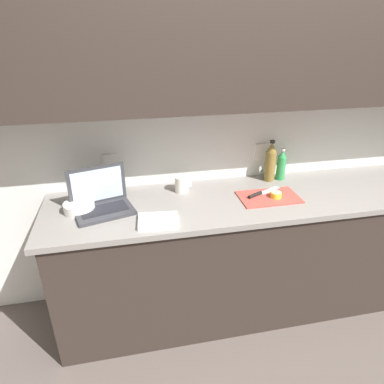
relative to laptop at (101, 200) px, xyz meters
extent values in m
plane|color=#564C47|center=(0.90, -0.03, -0.94)|extent=(12.00, 12.00, 0.00)
cube|color=white|center=(0.90, 0.32, 0.36)|extent=(5.20, 0.06, 2.60)
cube|color=white|center=(0.06, 0.29, 0.12)|extent=(0.09, 0.01, 0.12)
cube|color=white|center=(1.11, 0.29, 0.12)|extent=(0.09, 0.01, 0.12)
cube|color=#332823|center=(0.90, 0.13, 0.83)|extent=(4.42, 0.32, 0.70)
cube|color=#332823|center=(0.90, -0.03, -0.52)|extent=(2.45, 0.60, 0.85)
cube|color=gray|center=(0.90, -0.03, -0.08)|extent=(2.53, 0.64, 0.03)
cube|color=#9EA3A8|center=(1.86, 0.00, -0.14)|extent=(0.48, 0.42, 0.16)
cube|color=#333338|center=(0.01, -0.04, -0.05)|extent=(0.38, 0.31, 0.02)
cube|color=black|center=(0.01, -0.04, -0.04)|extent=(0.30, 0.20, 0.00)
cube|color=#333338|center=(-0.02, 0.06, 0.07)|extent=(0.33, 0.10, 0.23)
cube|color=silver|center=(-0.02, 0.06, 0.07)|extent=(0.29, 0.08, 0.20)
cube|color=#D1473D|center=(1.03, -0.06, -0.06)|extent=(0.38, 0.24, 0.01)
cube|color=silver|center=(1.07, 0.02, -0.05)|extent=(0.17, 0.11, 0.00)
cylinder|color=black|center=(0.95, -0.04, -0.04)|extent=(0.11, 0.07, 0.02)
cylinder|color=yellow|center=(1.07, -0.08, -0.03)|extent=(0.07, 0.07, 0.03)
cylinder|color=#F4EAA3|center=(1.07, -0.08, -0.02)|extent=(0.06, 0.06, 0.00)
cylinder|color=#2D934C|center=(1.23, 0.20, 0.02)|extent=(0.06, 0.06, 0.17)
cone|color=#2D934C|center=(1.23, 0.20, 0.13)|extent=(0.06, 0.06, 0.05)
cylinder|color=white|center=(1.23, 0.20, 0.16)|extent=(0.03, 0.03, 0.02)
cylinder|color=olive|center=(1.14, 0.20, 0.05)|extent=(0.08, 0.08, 0.21)
cone|color=olive|center=(1.14, 0.20, 0.18)|extent=(0.07, 0.07, 0.06)
cylinder|color=black|center=(1.14, 0.20, 0.22)|extent=(0.03, 0.03, 0.02)
cylinder|color=silver|center=(0.51, 0.14, -0.01)|extent=(0.09, 0.09, 0.10)
cube|color=silver|center=(0.56, 0.14, 0.00)|extent=(0.02, 0.01, 0.06)
cylinder|color=white|center=(-0.13, 0.00, -0.03)|extent=(0.18, 0.18, 0.06)
cube|color=white|center=(0.31, -0.22, -0.05)|extent=(0.24, 0.18, 0.02)
camera|label=1|loc=(0.16, -1.86, 0.93)|focal=32.00mm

